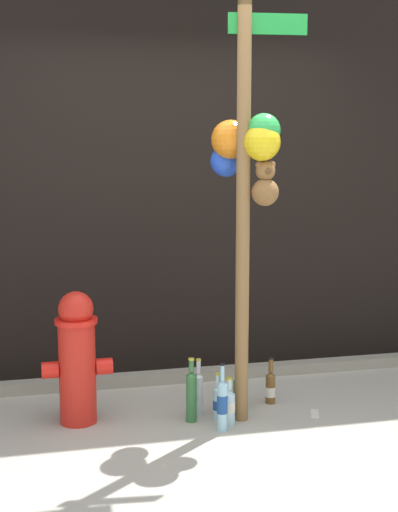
# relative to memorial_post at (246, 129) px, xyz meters

# --- Properties ---
(ground_plane) EXTENTS (14.00, 14.00, 0.00)m
(ground_plane) POSITION_rel_memorial_post_xyz_m (-0.27, -0.47, -1.80)
(ground_plane) COLOR #ADA899
(building_wall) EXTENTS (10.00, 0.20, 3.69)m
(building_wall) POSITION_rel_memorial_post_xyz_m (-0.27, 1.16, 0.04)
(building_wall) COLOR black
(building_wall) RESTS_ON ground_plane
(curb_strip) EXTENTS (8.00, 0.12, 0.08)m
(curb_strip) POSITION_rel_memorial_post_xyz_m (-0.27, 0.77, -1.76)
(curb_strip) COLOR gray
(curb_strip) RESTS_ON ground_plane
(memorial_post) EXTENTS (0.60, 0.46, 2.95)m
(memorial_post) POSITION_rel_memorial_post_xyz_m (0.00, 0.00, 0.00)
(memorial_post) COLOR olive
(memorial_post) RESTS_ON ground_plane
(fire_hydrant) EXTENTS (0.43, 0.26, 0.83)m
(fire_hydrant) POSITION_rel_memorial_post_xyz_m (-1.02, 0.16, -1.38)
(fire_hydrant) COLOR red
(fire_hydrant) RESTS_ON ground_plane
(bottle_0) EXTENTS (0.07, 0.07, 0.41)m
(bottle_0) POSITION_rel_memorial_post_xyz_m (-0.34, 0.00, -1.63)
(bottle_0) COLOR #337038
(bottle_0) RESTS_ON ground_plane
(bottle_1) EXTENTS (0.07, 0.07, 0.31)m
(bottle_1) POSITION_rel_memorial_post_xyz_m (0.25, 0.20, -1.69)
(bottle_1) COLOR brown
(bottle_1) RESTS_ON ground_plane
(bottle_2) EXTENTS (0.06, 0.06, 0.37)m
(bottle_2) POSITION_rel_memorial_post_xyz_m (-0.26, 0.11, -1.65)
(bottle_2) COLOR silver
(bottle_2) RESTS_ON ground_plane
(bottle_3) EXTENTS (0.06, 0.06, 0.42)m
(bottle_3) POSITION_rel_memorial_post_xyz_m (-0.19, -0.19, -1.63)
(bottle_3) COLOR #93CCE0
(bottle_3) RESTS_ON ground_plane
(bottle_4) EXTENTS (0.06, 0.06, 0.30)m
(bottle_4) POSITION_rel_memorial_post_xyz_m (-0.17, 0.01, -1.69)
(bottle_4) COLOR #B2DBEA
(bottle_4) RESTS_ON ground_plane
(bottle_5) EXTENTS (0.08, 0.08, 0.30)m
(bottle_5) POSITION_rel_memorial_post_xyz_m (-0.13, -0.10, -1.68)
(bottle_5) COLOR #B2DBEA
(bottle_5) RESTS_ON ground_plane
(bottle_6) EXTENTS (0.07, 0.07, 0.31)m
(bottle_6) POSITION_rel_memorial_post_xyz_m (0.01, 0.14, -1.68)
(bottle_6) COLOR #337038
(bottle_6) RESTS_ON ground_plane
(litter_1) EXTENTS (0.10, 0.16, 0.01)m
(litter_1) POSITION_rel_memorial_post_xyz_m (0.46, -0.05, -1.80)
(litter_1) COLOR silver
(litter_1) RESTS_ON ground_plane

